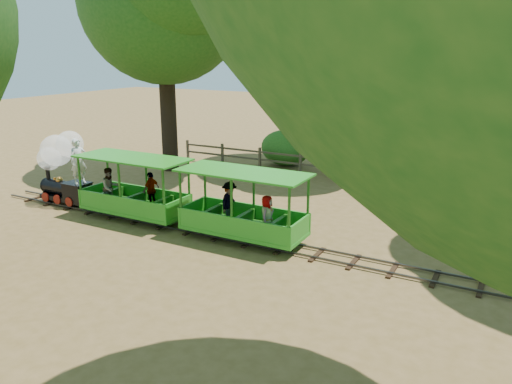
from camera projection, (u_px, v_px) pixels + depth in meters
The scene contains 9 objects.
ground at pixel (283, 249), 13.68m from camera, with size 90.00×90.00×0.00m, color olive.
track at pixel (283, 246), 13.66m from camera, with size 22.00×1.00×0.10m.
locomotive at pixel (62, 162), 17.24m from camera, with size 2.33×1.09×2.66m.
carriage_front at pixel (132, 194), 15.88m from camera, with size 3.72×1.52×1.93m.
carriage_rear at pixel (243, 213), 14.08m from camera, with size 3.72×1.52×1.93m.
fence at pixel (368, 169), 20.27m from camera, with size 18.10×0.10×1.00m.
shrub_west at pixel (286, 148), 23.29m from camera, with size 2.40×1.85×1.66m, color #2D6B1E.
shrub_mid_w at pixel (377, 155), 21.28m from camera, with size 2.62×2.02×1.82m, color #2D6B1E.
shrub_mid_e at pixel (383, 162), 21.24m from camera, with size 1.83×1.40×1.26m, color #2D6B1E.
Camera 1 is at (5.42, -11.53, 5.27)m, focal length 35.00 mm.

